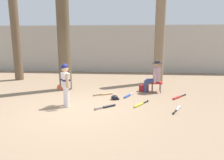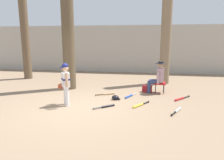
# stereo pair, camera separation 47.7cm
# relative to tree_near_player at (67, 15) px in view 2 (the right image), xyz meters

# --- Properties ---
(ground_plane) EXTENTS (60.00, 60.00, 0.00)m
(ground_plane) POSITION_rel_tree_near_player_xyz_m (1.13, -2.33, -2.95)
(ground_plane) COLOR #897056
(concrete_back_wall) EXTENTS (18.00, 0.36, 2.84)m
(concrete_back_wall) POSITION_rel_tree_near_player_xyz_m (1.13, 4.75, -1.53)
(concrete_back_wall) COLOR #ADA89E
(concrete_back_wall) RESTS_ON ground
(tree_near_player) EXTENTS (0.73, 0.73, 6.63)m
(tree_near_player) POSITION_rel_tree_near_player_xyz_m (0.00, 0.00, 0.00)
(tree_near_player) COLOR brown
(tree_near_player) RESTS_ON ground
(tree_behind_spectator) EXTENTS (0.68, 0.68, 5.07)m
(tree_behind_spectator) POSITION_rel_tree_near_player_xyz_m (3.93, 1.66, -0.75)
(tree_behind_spectator) COLOR #7F6B51
(tree_behind_spectator) RESTS_ON ground
(young_ballplayer) EXTENTS (0.51, 0.51, 1.31)m
(young_ballplayer) POSITION_rel_tree_near_player_xyz_m (0.66, -2.12, -2.20)
(young_ballplayer) COLOR white
(young_ballplayer) RESTS_ON ground
(folding_stool) EXTENTS (0.41, 0.41, 0.41)m
(folding_stool) POSITION_rel_tree_near_player_xyz_m (3.62, -0.18, -2.58)
(folding_stool) COLOR red
(folding_stool) RESTS_ON ground
(seated_spectator) EXTENTS (0.67, 0.53, 1.20)m
(seated_spectator) POSITION_rel_tree_near_player_xyz_m (3.52, -0.18, -2.30)
(seated_spectator) COLOR navy
(seated_spectator) RESTS_ON ground
(handbag_beside_stool) EXTENTS (0.38, 0.28, 0.26)m
(handbag_beside_stool) POSITION_rel_tree_near_player_xyz_m (3.15, -0.15, -2.82)
(handbag_beside_stool) COLOR maroon
(handbag_beside_stool) RESTS_ON ground
(tree_far_left) EXTENTS (0.57, 0.57, 6.24)m
(tree_far_left) POSITION_rel_tree_near_player_xyz_m (-2.95, 1.78, -0.11)
(tree_far_left) COLOR brown
(tree_far_left) RESTS_ON ground
(bat_aluminum_silver) EXTENTS (0.38, 0.67, 0.07)m
(bat_aluminum_silver) POSITION_rel_tree_near_player_xyz_m (3.97, -2.20, -2.91)
(bat_aluminum_silver) COLOR #B7BCC6
(bat_aluminum_silver) RESTS_ON ground
(bat_wood_tan) EXTENTS (0.68, 0.41, 0.07)m
(bat_wood_tan) POSITION_rel_tree_near_player_xyz_m (1.71, -0.75, -2.91)
(bat_wood_tan) COLOR tan
(bat_wood_tan) RESTS_ON ground
(bat_yellow_trainer) EXTENTS (0.51, 0.67, 0.07)m
(bat_yellow_trainer) POSITION_rel_tree_near_player_xyz_m (2.90, -1.89, -2.91)
(bat_yellow_trainer) COLOR yellow
(bat_yellow_trainer) RESTS_ON ground
(bat_black_composite) EXTENTS (0.59, 0.50, 0.07)m
(bat_black_composite) POSITION_rel_tree_near_player_xyz_m (1.94, -2.15, -2.91)
(bat_black_composite) COLOR black
(bat_black_composite) RESTS_ON ground
(bat_red_barrel) EXTENTS (0.60, 0.65, 0.07)m
(bat_red_barrel) POSITION_rel_tree_near_player_xyz_m (4.27, -0.98, -2.91)
(bat_red_barrel) COLOR red
(bat_red_barrel) RESTS_ON ground
(bat_blue_youth) EXTENTS (0.39, 0.71, 0.07)m
(bat_blue_youth) POSITION_rel_tree_near_player_xyz_m (2.54, -0.92, -2.91)
(bat_blue_youth) COLOR #2347AD
(bat_blue_youth) RESTS_ON ground
(batting_helmet_black) EXTENTS (0.28, 0.22, 0.16)m
(batting_helmet_black) POSITION_rel_tree_near_player_xyz_m (2.09, -1.32, -2.87)
(batting_helmet_black) COLOR black
(batting_helmet_black) RESTS_ON ground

